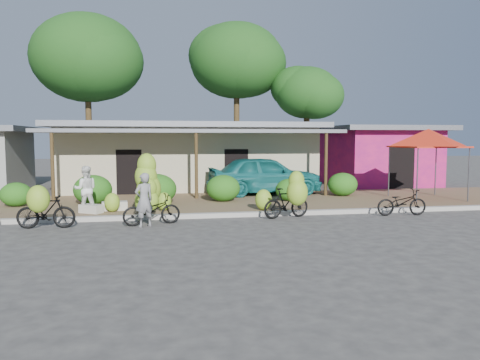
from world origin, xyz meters
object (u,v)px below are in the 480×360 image
object	(u,v)px
bike_center	(149,195)
sack_near	(115,206)
tree_near_right	(303,91)
bystander	(86,189)
bike_left	(44,209)
sack_far	(91,209)
tree_center_right	(233,59)
teal_van	(265,175)
red_canopy	(428,138)
tree_far_center	(84,57)
bike_far_right	(402,202)
vendor	(144,200)
bike_right	(290,198)

from	to	relation	value
bike_center	sack_near	bearing A→B (deg)	16.31
tree_near_right	bystander	xyz separation A→B (m)	(-11.27, -11.51, -4.55)
bike_left	sack_near	bearing A→B (deg)	-30.58
bike_center	sack_far	xyz separation A→B (m)	(-1.92, 1.60, -0.60)
tree_center_right	sack_far	xyz separation A→B (m)	(-7.09, -13.67, -7.31)
teal_van	bike_center	bearing A→B (deg)	135.36
red_canopy	teal_van	size ratio (longest dim) A/B	0.70
tree_far_center	sack_far	size ratio (longest dim) A/B	13.12
tree_far_center	tree_center_right	bearing A→B (deg)	3.18
sack_far	teal_van	xyz separation A→B (m)	(6.88, 4.06, 0.71)
bike_center	bystander	bearing A→B (deg)	36.21
bike_center	bystander	world-z (taller)	bike_center
tree_far_center	tree_center_right	size ratio (longest dim) A/B	1.00
bike_left	teal_van	bearing A→B (deg)	-48.46
bike_left	sack_near	world-z (taller)	bike_left
bike_far_right	vendor	world-z (taller)	vendor
tree_near_right	sack_far	world-z (taller)	tree_near_right
bike_center	bike_left	bearing A→B (deg)	85.52
bike_right	sack_far	world-z (taller)	bike_right
sack_near	sack_far	xyz separation A→B (m)	(-0.72, -0.46, -0.01)
bike_right	bike_far_right	world-z (taller)	bike_right
bike_far_right	sack_near	bearing A→B (deg)	80.89
teal_van	tree_far_center	bearing A→B (deg)	40.54
bike_far_right	teal_van	bearing A→B (deg)	33.95
tree_far_center	bike_far_right	size ratio (longest dim) A/B	5.68
bystander	tree_center_right	bearing A→B (deg)	-122.68
sack_near	bystander	xyz separation A→B (m)	(-0.90, -0.30, 0.63)
vendor	teal_van	xyz separation A→B (m)	(5.10, 6.22, 0.18)
bike_left	sack_far	world-z (taller)	bike_left
bike_right	bike_far_right	bearing A→B (deg)	-104.81
red_canopy	bike_center	xyz separation A→B (m)	(-11.16, -3.00, -1.75)
bike_right	vendor	xyz separation A→B (m)	(-4.58, -0.47, 0.11)
red_canopy	tree_far_center	bearing A→B (deg)	141.83
red_canopy	bike_left	distance (m)	14.65
tree_center_right	bystander	world-z (taller)	tree_center_right
sack_far	bystander	size ratio (longest dim) A/B	0.48
tree_far_center	bike_far_right	world-z (taller)	tree_far_center
red_canopy	sack_near	xyz separation A→B (m)	(-12.36, -0.93, -2.34)
vendor	sack_near	bearing A→B (deg)	-97.53
bike_right	teal_van	xyz separation A→B (m)	(0.52, 5.74, 0.28)
sack_near	teal_van	world-z (taller)	teal_van
red_canopy	bike_center	size ratio (longest dim) A/B	1.64
bike_center	bystander	distance (m)	2.74
red_canopy	bike_left	world-z (taller)	red_canopy
bike_center	teal_van	bearing A→B (deg)	-55.02
sack_near	bike_right	bearing A→B (deg)	-20.82
tree_near_right	sack_near	size ratio (longest dim) A/B	8.22
bike_far_right	teal_van	world-z (taller)	teal_van
bike_left	bike_center	size ratio (longest dim) A/B	0.79
tree_center_right	teal_van	size ratio (longest dim) A/B	1.96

